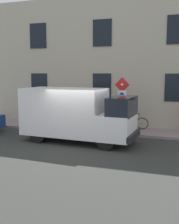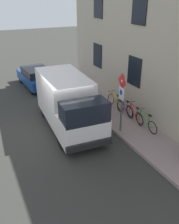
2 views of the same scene
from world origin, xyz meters
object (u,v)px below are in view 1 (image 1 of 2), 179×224
Objects in this scene: bicycle_green at (133,122)px; sign_post_stacked at (122,97)px; bicycle_red at (116,121)px; bicycle_purple at (101,120)px; bicycle_orange at (86,120)px; delivery_van at (76,114)px; litter_bin at (83,121)px.

sign_post_stacked is at bearing 74.58° from bicycle_green.
bicycle_green and bicycle_red have the same top height.
bicycle_purple is at bearing 50.16° from sign_post_stacked.
bicycle_orange is at bearing 6.24° from bicycle_red.
delivery_van reaches higher than litter_bin.
bicycle_green is 2.77m from litter_bin.
delivery_van is (-1.91, 1.77, -0.66)m from sign_post_stacked.
litter_bin is at bearing 24.25° from bicycle_green.
sign_post_stacked reaches higher than bicycle_orange.
litter_bin is (-1.09, 1.63, 0.08)m from bicycle_red.
delivery_van is at bearing -168.67° from litter_bin.
sign_post_stacked is 1.60× the size of bicycle_red.
bicycle_purple is at bearing 6.25° from bicycle_red.
bicycle_purple is 1.90× the size of litter_bin.
sign_post_stacked is 1.60× the size of bicycle_orange.
bicycle_orange is (-0.00, 1.83, 0.00)m from bicycle_red.
sign_post_stacked is 3.05× the size of litter_bin.
bicycle_green and bicycle_orange have the same top height.
sign_post_stacked reaches higher than litter_bin.
bicycle_purple is at bearing 1.14° from bicycle_green.
bicycle_purple is (-0.00, 0.92, 0.00)m from bicycle_red.
bicycle_purple is (3.13, -0.30, -0.82)m from delivery_van.
bicycle_orange is 1.11m from litter_bin.
sign_post_stacked reaches higher than bicycle_red.
sign_post_stacked is at bearing 50.49° from delivery_van.
bicycle_orange is (-0.00, 0.92, 0.00)m from bicycle_purple.
litter_bin is (-1.09, 2.54, 0.08)m from bicycle_green.
bicycle_purple and bicycle_orange have the same top height.
litter_bin is (-1.09, 0.71, 0.08)m from bicycle_purple.
litter_bin is at bearing 58.80° from bicycle_purple.
bicycle_red is at bearing 1.11° from bicycle_green.
litter_bin is (0.14, 2.18, -1.40)m from sign_post_stacked.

